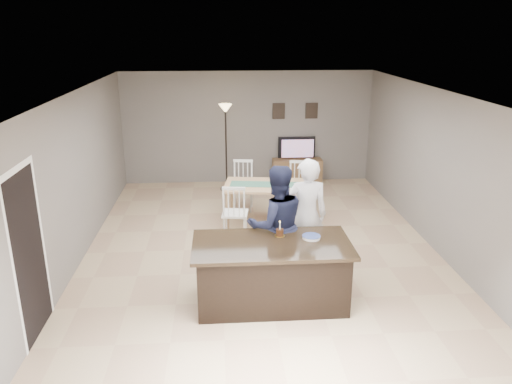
{
  "coord_description": "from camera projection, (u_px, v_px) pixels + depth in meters",
  "views": [
    {
      "loc": [
        -0.66,
        -7.94,
        3.68
      ],
      "look_at": [
        -0.11,
        -0.3,
        1.13
      ],
      "focal_mm": 35.0,
      "sensor_mm": 36.0,
      "label": 1
    }
  ],
  "objects": [
    {
      "name": "man",
      "position": [
        277.0,
        225.0,
        7.31
      ],
      "size": [
        0.98,
        0.82,
        1.82
      ],
      "primitive_type": "imported",
      "rotation": [
        0.0,
        0.0,
        3.3
      ],
      "color": "#171B34",
      "rests_on": "floor"
    },
    {
      "name": "plate_stack",
      "position": [
        311.0,
        237.0,
        6.88
      ],
      "size": [
        0.25,
        0.25,
        0.04
      ],
      "color": "white",
      "rests_on": "kitchen_island"
    },
    {
      "name": "picture_frames",
      "position": [
        295.0,
        111.0,
        12.01
      ],
      "size": [
        1.1,
        0.02,
        0.38
      ],
      "color": "black",
      "rests_on": "room_shell"
    },
    {
      "name": "doorway",
      "position": [
        27.0,
        240.0,
        5.94
      ],
      "size": [
        0.0,
        2.1,
        2.65
      ],
      "color": "black",
      "rests_on": "floor"
    },
    {
      "name": "tv_screen_glow",
      "position": [
        298.0,
        149.0,
        12.08
      ],
      "size": [
        0.78,
        0.0,
        0.78
      ],
      "primitive_type": "plane",
      "rotation": [
        1.57,
        0.0,
        3.14
      ],
      "color": "#D64817",
      "rests_on": "tv_console"
    },
    {
      "name": "television",
      "position": [
        297.0,
        148.0,
        12.16
      ],
      "size": [
        0.91,
        0.12,
        0.53
      ],
      "primitive_type": "imported",
      "rotation": [
        0.0,
        0.0,
        3.14
      ],
      "color": "black",
      "rests_on": "tv_console"
    },
    {
      "name": "tv_console",
      "position": [
        297.0,
        171.0,
        12.27
      ],
      "size": [
        1.2,
        0.4,
        0.6
      ],
      "primitive_type": "cube",
      "color": "brown",
      "rests_on": "floor"
    },
    {
      "name": "floor",
      "position": [
        261.0,
        248.0,
        8.72
      ],
      "size": [
        8.0,
        8.0,
        0.0
      ],
      "primitive_type": "plane",
      "color": "tan",
      "rests_on": "ground"
    },
    {
      "name": "woman",
      "position": [
        306.0,
        216.0,
        7.68
      ],
      "size": [
        0.67,
        0.44,
        1.82
      ],
      "primitive_type": "imported",
      "rotation": [
        0.0,
        0.0,
        3.15
      ],
      "color": "silver",
      "rests_on": "floor"
    },
    {
      "name": "dining_table",
      "position": [
        269.0,
        191.0,
        9.59
      ],
      "size": [
        1.87,
        2.12,
        1.04
      ],
      "rotation": [
        0.0,
        0.0,
        -0.14
      ],
      "color": "#A27758",
      "rests_on": "floor"
    },
    {
      "name": "birthday_cake",
      "position": [
        280.0,
        232.0,
        6.95
      ],
      "size": [
        0.14,
        0.14,
        0.22
      ],
      "color": "gold",
      "rests_on": "kitchen_island"
    },
    {
      "name": "floor_lamp",
      "position": [
        226.0,
        124.0,
        11.36
      ],
      "size": [
        0.3,
        0.3,
        2.02
      ],
      "color": "black",
      "rests_on": "floor"
    },
    {
      "name": "kitchen_island",
      "position": [
        272.0,
        273.0,
        6.87
      ],
      "size": [
        2.15,
        1.1,
        0.9
      ],
      "color": "black",
      "rests_on": "floor"
    },
    {
      "name": "room_shell",
      "position": [
        261.0,
        155.0,
        8.19
      ],
      "size": [
        8.0,
        8.0,
        8.0
      ],
      "color": "slate",
      "rests_on": "floor"
    }
  ]
}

